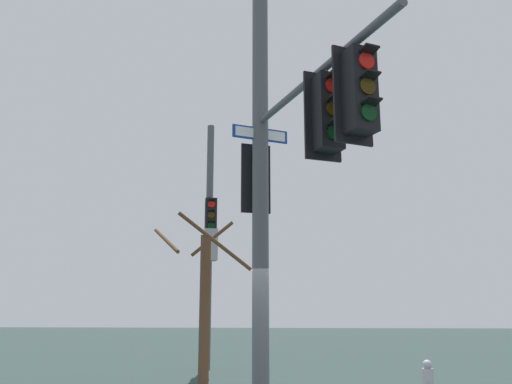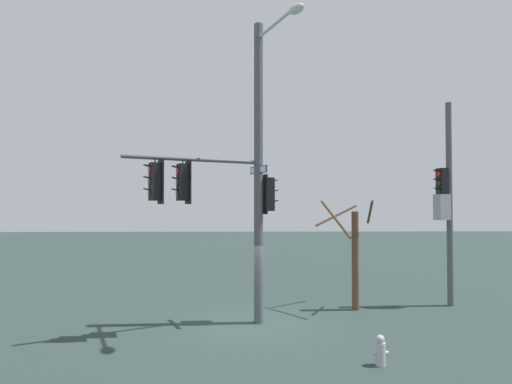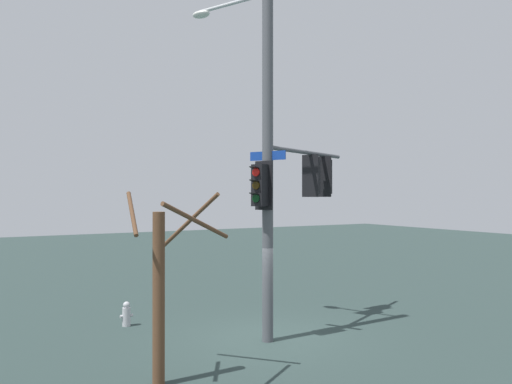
# 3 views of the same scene
# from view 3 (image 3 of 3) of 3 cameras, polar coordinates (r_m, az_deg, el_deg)

# --- Properties ---
(ground_plane) EXTENTS (80.00, 80.00, 0.00)m
(ground_plane) POSITION_cam_3_polar(r_m,az_deg,el_deg) (14.36, 1.38, -16.18)
(ground_plane) COLOR #293937
(main_signal_pole_assembly) EXTENTS (5.22, 2.98, 9.78)m
(main_signal_pole_assembly) POSITION_cam_3_polar(r_m,az_deg,el_deg) (14.18, 2.54, 3.83)
(main_signal_pole_assembly) COLOR #4C4F54
(main_signal_pole_assembly) RESTS_ON ground
(bare_tree_behind_pole) EXTENTS (2.05, 2.58, 4.00)m
(bare_tree_behind_pole) POSITION_cam_3_polar(r_m,az_deg,el_deg) (10.75, -10.58, -10.36)
(bare_tree_behind_pole) COLOR brown
(bare_tree_behind_pole) RESTS_ON ground
(fire_hydrant_fallback) EXTENTS (0.38, 0.24, 0.73)m
(fire_hydrant_fallback) POSITION_cam_3_polar(r_m,az_deg,el_deg) (15.98, -14.42, -13.25)
(fire_hydrant_fallback) COLOR #B2B2B7
(fire_hydrant_fallback) RESTS_ON ground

